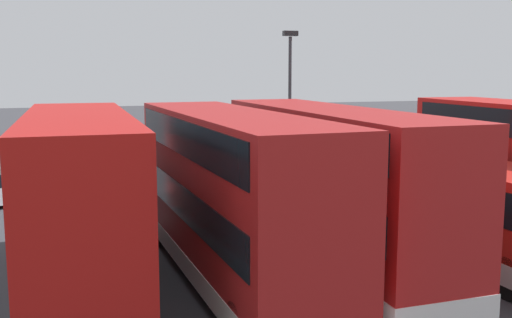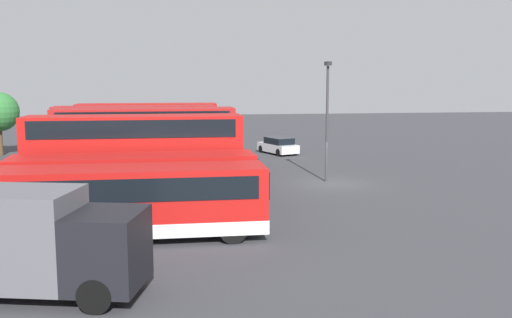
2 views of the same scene
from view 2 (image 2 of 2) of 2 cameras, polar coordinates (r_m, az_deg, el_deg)
ground_plane at (r=35.83m, az=7.54°, el=-2.42°), size 140.00×140.00×0.00m
bus_single_deck_near_end at (r=23.47m, az=-12.93°, el=-4.03°), size 2.64×11.34×2.95m
bus_single_deck_second at (r=27.13m, az=-11.94°, el=-2.39°), size 2.92×11.25×2.95m
bus_double_decker_third at (r=30.45m, az=-11.86°, el=0.30°), size 2.72×11.11×4.55m
bus_single_deck_fourth at (r=34.06m, az=-11.18°, el=-0.28°), size 2.98×11.22×2.95m
bus_double_decker_fifth at (r=37.89m, az=-10.94°, el=1.81°), size 2.77×11.63×4.55m
bus_double_decker_sixth at (r=41.12m, az=-11.83°, el=2.26°), size 3.02×11.21×4.55m
bus_double_decker_seventh at (r=44.87m, az=-10.69°, el=2.75°), size 2.78×10.61×4.55m
box_truck_blue at (r=18.59m, az=-23.09°, el=-7.37°), size 4.22×7.88×3.20m
car_hatchback_silver at (r=49.47m, az=2.22°, el=1.32°), size 4.46×3.15×1.43m
lamp_post_tall at (r=35.96m, az=7.08°, el=4.70°), size 0.70×0.30×7.47m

